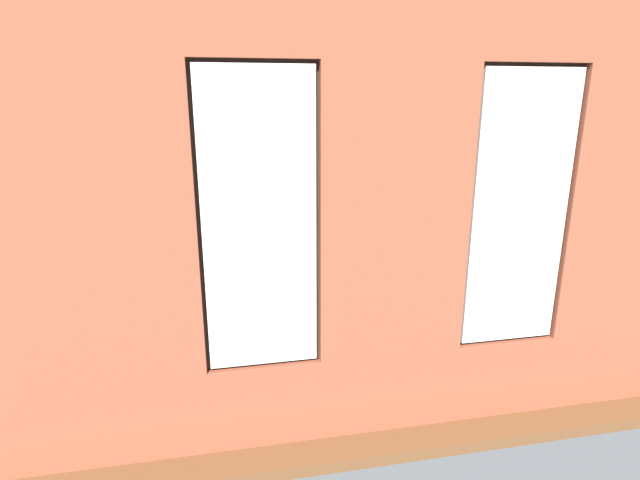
# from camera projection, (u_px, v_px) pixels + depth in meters

# --- Properties ---
(ground_plane) EXTENTS (6.93, 6.12, 0.10)m
(ground_plane) POSITION_uv_depth(u_px,v_px,m) (323.00, 307.00, 6.88)
(ground_plane) COLOR brown
(brick_wall_with_windows) EXTENTS (6.33, 0.30, 3.49)m
(brick_wall_with_windows) POSITION_uv_depth(u_px,v_px,m) (394.00, 234.00, 3.87)
(brick_wall_with_windows) COLOR #9E5138
(brick_wall_with_windows) RESTS_ON ground_plane
(white_wall_right) EXTENTS (0.10, 5.12, 3.49)m
(white_wall_right) POSITION_uv_depth(u_px,v_px,m) (57.00, 189.00, 5.60)
(white_wall_right) COLOR silver
(white_wall_right) RESTS_ON ground_plane
(couch_by_window) EXTENTS (2.10, 0.87, 0.80)m
(couch_by_window) POSITION_uv_depth(u_px,v_px,m) (381.00, 352.00, 4.89)
(couch_by_window) COLOR black
(couch_by_window) RESTS_ON ground_plane
(couch_left) EXTENTS (0.99, 1.85, 0.80)m
(couch_left) POSITION_uv_depth(u_px,v_px,m) (513.00, 284.00, 6.67)
(couch_left) COLOR black
(couch_left) RESTS_ON ground_plane
(coffee_table) EXTENTS (1.59, 0.86, 0.43)m
(coffee_table) POSITION_uv_depth(u_px,v_px,m) (291.00, 276.00, 6.80)
(coffee_table) COLOR #A87547
(coffee_table) RESTS_ON ground_plane
(cup_ceramic) EXTENTS (0.09, 0.09, 0.10)m
(cup_ceramic) POSITION_uv_depth(u_px,v_px,m) (275.00, 268.00, 6.83)
(cup_ceramic) COLOR #B23D38
(cup_ceramic) RESTS_ON coffee_table
(candle_jar) EXTENTS (0.08, 0.08, 0.12)m
(candle_jar) POSITION_uv_depth(u_px,v_px,m) (320.00, 263.00, 6.99)
(candle_jar) COLOR #B7333D
(candle_jar) RESTS_ON coffee_table
(table_plant_small) EXTENTS (0.12, 0.12, 0.20)m
(table_plant_small) POSITION_uv_depth(u_px,v_px,m) (256.00, 271.00, 6.54)
(table_plant_small) COLOR gray
(table_plant_small) RESTS_ON coffee_table
(remote_silver) EXTENTS (0.14, 0.17, 0.02)m
(remote_silver) POSITION_uv_depth(u_px,v_px,m) (291.00, 272.00, 6.78)
(remote_silver) COLOR #B2B2B7
(remote_silver) RESTS_ON coffee_table
(remote_black) EXTENTS (0.16, 0.16, 0.02)m
(remote_black) POSITION_uv_depth(u_px,v_px,m) (301.00, 275.00, 6.68)
(remote_black) COLOR black
(remote_black) RESTS_ON coffee_table
(media_console) EXTENTS (0.94, 0.42, 0.51)m
(media_console) POSITION_uv_depth(u_px,v_px,m) (102.00, 308.00, 6.10)
(media_console) COLOR black
(media_console) RESTS_ON ground_plane
(tv_flatscreen) EXTENTS (1.02, 0.20, 0.68)m
(tv_flatscreen) POSITION_uv_depth(u_px,v_px,m) (96.00, 262.00, 5.94)
(tv_flatscreen) COLOR black
(tv_flatscreen) RESTS_ON media_console
(potted_plant_near_tv) EXTENTS (0.73, 0.73, 1.08)m
(potted_plant_near_tv) POSITION_uv_depth(u_px,v_px,m) (133.00, 300.00, 5.22)
(potted_plant_near_tv) COLOR #9E5638
(potted_plant_near_tv) RESTS_ON ground_plane
(potted_plant_beside_window_right) EXTENTS (0.79, 0.79, 0.96)m
(potted_plant_beside_window_right) POSITION_uv_depth(u_px,v_px,m) (96.00, 353.00, 4.22)
(potted_plant_beside_window_right) COLOR beige
(potted_plant_beside_window_right) RESTS_ON ground_plane
(potted_plant_foreground_right) EXTENTS (0.72, 0.69, 1.34)m
(potted_plant_foreground_right) POSITION_uv_depth(u_px,v_px,m) (148.00, 236.00, 8.13)
(potted_plant_foreground_right) COLOR #47423D
(potted_plant_foreground_right) RESTS_ON ground_plane
(potted_plant_corner_near_left) EXTENTS (0.64, 0.64, 1.02)m
(potted_plant_corner_near_left) POSITION_uv_depth(u_px,v_px,m) (440.00, 216.00, 9.12)
(potted_plant_corner_near_left) COLOR beige
(potted_plant_corner_near_left) RESTS_ON ground_plane
(potted_plant_by_left_couch) EXTENTS (0.25, 0.25, 0.53)m
(potted_plant_by_left_couch) POSITION_uv_depth(u_px,v_px,m) (442.00, 255.00, 7.85)
(potted_plant_by_left_couch) COLOR #9E5638
(potted_plant_by_left_couch) RESTS_ON ground_plane
(potted_plant_between_couches) EXTENTS (1.14, 1.09, 1.13)m
(potted_plant_between_couches) POSITION_uv_depth(u_px,v_px,m) (519.00, 318.00, 5.16)
(potted_plant_between_couches) COLOR #9E5638
(potted_plant_between_couches) RESTS_ON ground_plane
(potted_plant_mid_room_small) EXTENTS (0.39, 0.39, 0.53)m
(potted_plant_mid_room_small) POSITION_uv_depth(u_px,v_px,m) (382.00, 257.00, 7.67)
(potted_plant_mid_room_small) COLOR beige
(potted_plant_mid_room_small) RESTS_ON ground_plane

